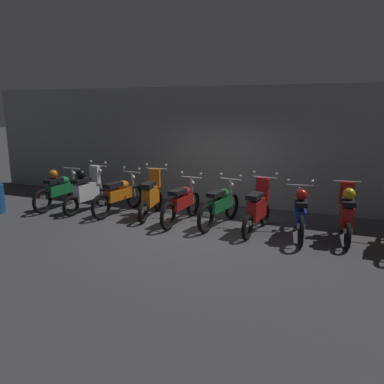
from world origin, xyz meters
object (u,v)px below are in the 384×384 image
(motorbike_slot_2, at_px, (119,195))
(motorbike_slot_8, at_px, (346,214))
(motorbike_slot_1, at_px, (87,190))
(motorbike_slot_5, at_px, (220,205))
(motorbike_slot_7, at_px, (300,213))
(motorbike_slot_6, at_px, (257,209))
(motorbike_slot_3, at_px, (151,196))
(motorbike_slot_0, at_px, (60,189))
(motorbike_slot_4, at_px, (182,202))

(motorbike_slot_2, bearing_deg, motorbike_slot_8, 0.46)
(motorbike_slot_1, relative_size, motorbike_slot_5, 0.87)
(motorbike_slot_1, xyz_separation_m, motorbike_slot_7, (5.47, -0.00, -0.04))
(motorbike_slot_2, bearing_deg, motorbike_slot_6, -2.05)
(motorbike_slot_2, height_order, motorbike_slot_6, motorbike_slot_6)
(motorbike_slot_2, relative_size, motorbike_slot_3, 1.16)
(motorbike_slot_2, distance_m, motorbike_slot_3, 0.90)
(motorbike_slot_7, bearing_deg, motorbike_slot_2, 178.51)
(motorbike_slot_0, relative_size, motorbike_slot_8, 1.16)
(motorbike_slot_0, xyz_separation_m, motorbike_slot_8, (7.29, 0.17, 0.04))
(motorbike_slot_5, distance_m, motorbike_slot_7, 1.82)
(motorbike_slot_5, relative_size, motorbike_slot_7, 1.00)
(motorbike_slot_2, xyz_separation_m, motorbike_slot_3, (0.90, 0.06, 0.04))
(motorbike_slot_7, bearing_deg, motorbike_slot_0, -179.94)
(motorbike_slot_0, bearing_deg, motorbike_slot_4, 0.10)
(motorbike_slot_0, relative_size, motorbike_slot_1, 1.16)
(motorbike_slot_0, distance_m, motorbike_slot_6, 5.48)
(motorbike_slot_3, height_order, motorbike_slot_7, motorbike_slot_3)
(motorbike_slot_6, height_order, motorbike_slot_7, motorbike_slot_6)
(motorbike_slot_5, bearing_deg, motorbike_slot_2, -179.61)
(motorbike_slot_1, bearing_deg, motorbike_slot_6, -0.16)
(motorbike_slot_5, bearing_deg, motorbike_slot_8, 0.53)
(motorbike_slot_1, relative_size, motorbike_slot_4, 0.86)
(motorbike_slot_2, xyz_separation_m, motorbike_slot_7, (4.55, -0.12, 0.04))
(motorbike_slot_6, bearing_deg, motorbike_slot_5, 170.71)
(motorbike_slot_2, bearing_deg, motorbike_slot_4, -3.74)
(motorbike_slot_7, relative_size, motorbike_slot_8, 1.15)
(motorbike_slot_2, distance_m, motorbike_slot_4, 1.83)
(motorbike_slot_6, height_order, motorbike_slot_8, motorbike_slot_6)
(motorbike_slot_5, bearing_deg, motorbike_slot_6, -9.29)
(motorbike_slot_4, distance_m, motorbike_slot_6, 1.83)
(motorbike_slot_1, bearing_deg, motorbike_slot_0, -179.54)
(motorbike_slot_5, xyz_separation_m, motorbike_slot_8, (2.73, 0.03, 0.07))
(motorbike_slot_1, height_order, motorbike_slot_8, motorbike_slot_1)
(motorbike_slot_1, bearing_deg, motorbike_slot_2, 7.38)
(motorbike_slot_7, bearing_deg, motorbike_slot_3, 177.15)
(motorbike_slot_6, bearing_deg, motorbike_slot_1, 179.84)
(motorbike_slot_4, bearing_deg, motorbike_slot_5, 8.55)
(motorbike_slot_0, relative_size, motorbike_slot_3, 1.17)
(motorbike_slot_4, height_order, motorbike_slot_8, motorbike_slot_8)
(motorbike_slot_6, xyz_separation_m, motorbike_slot_8, (1.82, 0.17, 0.04))
(motorbike_slot_3, distance_m, motorbike_slot_4, 0.94)
(motorbike_slot_2, xyz_separation_m, motorbike_slot_6, (3.65, -0.13, 0.04))
(motorbike_slot_1, xyz_separation_m, motorbike_slot_5, (3.65, 0.14, -0.08))
(motorbike_slot_0, height_order, motorbike_slot_4, motorbike_slot_4)
(motorbike_slot_2, relative_size, motorbike_slot_4, 0.99)
(motorbike_slot_0, distance_m, motorbike_slot_2, 1.83)
(motorbike_slot_0, height_order, motorbike_slot_2, motorbike_slot_2)
(motorbike_slot_2, bearing_deg, motorbike_slot_3, 4.01)
(motorbike_slot_4, bearing_deg, motorbike_slot_6, -0.37)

